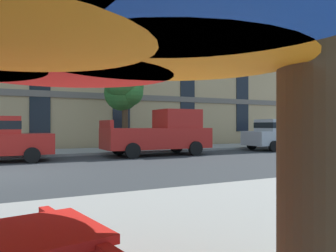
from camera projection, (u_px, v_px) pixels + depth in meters
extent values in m
cube|color=black|center=(40.00, 0.00, 18.42)|extent=(1.10, 0.06, 14.80)
cube|color=black|center=(121.00, 13.00, 20.54)|extent=(1.10, 0.06, 14.80)
cube|color=black|center=(188.00, 23.00, 22.67)|extent=(1.10, 0.06, 14.80)
cube|color=black|center=(242.00, 32.00, 24.79)|extent=(1.10, 0.06, 14.80)
cube|color=black|center=(289.00, 40.00, 26.92)|extent=(1.10, 0.06, 14.80)
cylinder|color=black|center=(29.00, 152.00, 14.11)|extent=(0.60, 0.22, 0.60)
cylinder|color=black|center=(32.00, 155.00, 12.54)|extent=(0.60, 0.22, 0.60)
cube|color=#B21E19|center=(157.00, 138.00, 15.84)|extent=(5.10, 1.90, 0.96)
cube|color=#B21E19|center=(177.00, 119.00, 16.33)|extent=(1.90, 1.75, 0.90)
cube|color=#B21E19|center=(106.00, 124.00, 14.72)|extent=(0.16, 1.75, 0.36)
cylinder|color=black|center=(133.00, 151.00, 14.28)|extent=(0.68, 0.22, 0.68)
cylinder|color=black|center=(119.00, 148.00, 15.97)|extent=(0.68, 0.22, 0.68)
cylinder|color=black|center=(195.00, 148.00, 15.70)|extent=(0.68, 0.22, 0.68)
cylinder|color=black|center=(177.00, 146.00, 17.40)|extent=(0.68, 0.22, 0.68)
cube|color=#A8AAB2|center=(280.00, 138.00, 19.41)|extent=(4.40, 1.76, 0.80)
cube|color=#A8AAB2|center=(278.00, 125.00, 19.34)|extent=(2.30, 1.55, 0.68)
cube|color=black|center=(278.00, 125.00, 19.34)|extent=(2.32, 1.57, 0.32)
cylinder|color=black|center=(286.00, 143.00, 20.81)|extent=(0.60, 0.22, 0.60)
cylinder|color=black|center=(309.00, 145.00, 19.23)|extent=(0.60, 0.22, 0.60)
cylinder|color=black|center=(252.00, 145.00, 19.58)|extent=(0.60, 0.22, 0.60)
cylinder|color=black|center=(274.00, 146.00, 18.01)|extent=(0.60, 0.22, 0.60)
cylinder|color=black|center=(326.00, 142.00, 22.49)|extent=(0.60, 0.22, 0.60)
cylinder|color=#4C3823|center=(125.00, 129.00, 18.07)|extent=(0.33, 0.33, 2.51)
sphere|color=#2D702D|center=(121.00, 83.00, 17.76)|extent=(1.87, 1.87, 1.87)
sphere|color=#2D702D|center=(122.00, 93.00, 18.11)|extent=(1.91, 1.91, 1.91)
sphere|color=#2D702D|center=(129.00, 87.00, 18.06)|extent=(1.66, 1.66, 1.66)
sphere|color=#2D702D|center=(129.00, 92.00, 17.93)|extent=(1.51, 1.51, 1.51)
cone|color=orange|center=(169.00, 17.00, 1.89)|extent=(1.58, 1.58, 0.51)
cone|color=red|center=(64.00, 40.00, 2.39)|extent=(1.58, 1.58, 0.51)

